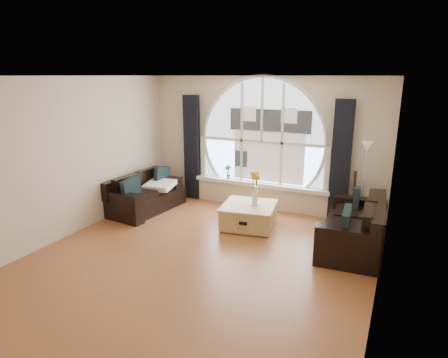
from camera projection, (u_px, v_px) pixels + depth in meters
ground at (199, 260)px, 5.83m from camera, size 5.00×5.50×0.01m
ceiling at (195, 76)px, 5.13m from camera, size 5.00×5.50×0.01m
wall_back at (262, 144)px, 7.88m from camera, size 5.00×0.01×2.70m
wall_front at (30, 250)px, 3.08m from camera, size 5.00×0.01×2.70m
wall_left at (68, 158)px, 6.51m from camera, size 0.01×5.50×2.70m
wall_right at (386, 196)px, 4.45m from camera, size 0.01×5.50×2.70m
attic_slope at (367, 108)px, 4.31m from camera, size 0.92×5.50×0.72m
arched_window at (262, 130)px, 7.78m from camera, size 2.60×0.06×2.15m
window_sill at (260, 184)px, 8.01m from camera, size 2.90×0.22×0.08m
window_frame at (262, 131)px, 7.76m from camera, size 2.76×0.08×2.15m
neighbor_house at (269, 137)px, 7.74m from camera, size 1.70×0.02×1.50m
curtain_left at (192, 148)px, 8.49m from camera, size 0.35×0.12×2.30m
curtain_right at (341, 161)px, 7.17m from camera, size 0.35×0.12×2.30m
sofa_left at (146, 191)px, 7.88m from camera, size 0.99×1.71×0.73m
sofa_right at (354, 224)px, 6.15m from camera, size 0.99×1.83×0.79m
coffee_chest at (249, 214)px, 7.07m from camera, size 1.08×1.08×0.46m
throw_blanket at (160, 185)px, 7.99m from camera, size 0.63×0.63×0.10m
vase_flowers at (255, 184)px, 6.93m from camera, size 0.24×0.24×0.70m
floor_lamp at (363, 186)px, 6.84m from camera, size 0.24×0.24×1.60m
guitar at (354, 197)px, 7.08m from camera, size 0.40×0.31×1.06m
potted_plant at (228, 172)px, 8.26m from camera, size 0.17×0.12×0.30m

